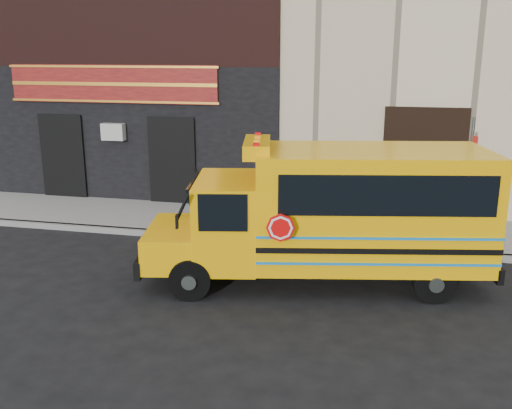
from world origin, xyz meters
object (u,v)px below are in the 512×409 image
Objects in this scene: bicycle at (196,239)px; sign_pole at (468,181)px; school_bus at (336,211)px; cyclist at (200,228)px.

sign_pole is at bearing -81.54° from bicycle.
school_bus is 2.26× the size of sign_pole.
bicycle is (-3.09, 0.38, -0.96)m from school_bus.
bicycle is at bearing 56.76° from cyclist.
sign_pole is 1.72× the size of bicycle.
sign_pole is 1.89× the size of cyclist.
cyclist is at bearing -160.45° from sign_pole.
bicycle is (-5.87, -1.95, -1.19)m from sign_pole.
bicycle is at bearing -161.58° from sign_pole.
sign_pole reaches higher than cyclist.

